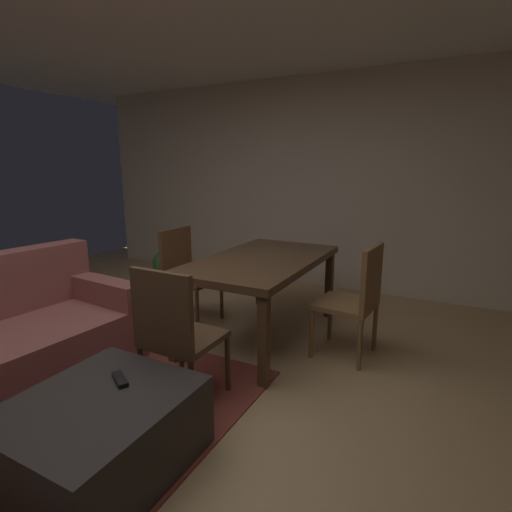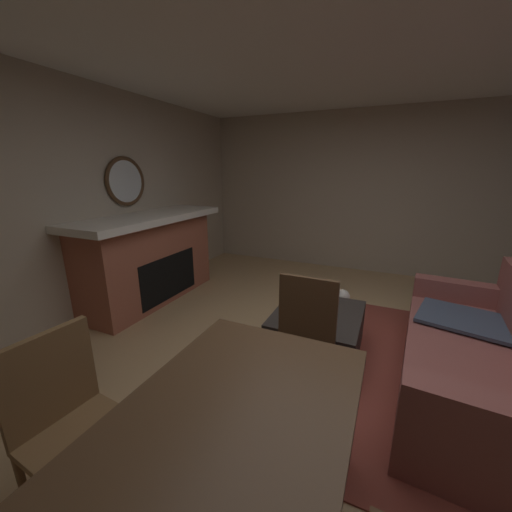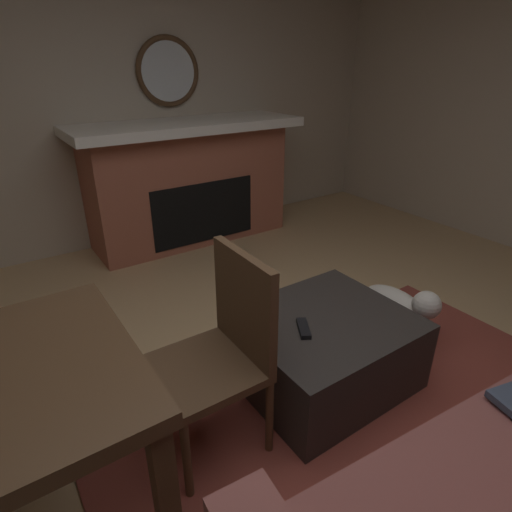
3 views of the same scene
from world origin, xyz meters
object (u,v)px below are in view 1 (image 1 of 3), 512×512
(tv_remote, at_px, (120,379))
(potted_plant, at_px, (165,267))
(dining_chair_north, at_px, (185,270))
(dining_chair_south, at_px, (357,295))
(dining_chair_west, at_px, (175,330))
(dining_table, at_px, (262,266))
(ottoman_coffee_table, at_px, (101,435))

(tv_remote, xyz_separation_m, potted_plant, (2.38, 1.71, -0.14))
(dining_chair_north, xyz_separation_m, dining_chair_south, (-0.01, -1.70, 0.00))
(dining_chair_west, height_order, dining_chair_north, same)
(dining_table, relative_size, dining_chair_north, 1.75)
(ottoman_coffee_table, bearing_deg, dining_chair_west, 1.92)
(potted_plant, bearing_deg, dining_chair_north, -129.37)
(dining_chair_west, bearing_deg, ottoman_coffee_table, -178.08)
(potted_plant, bearing_deg, dining_table, -112.58)
(ottoman_coffee_table, height_order, dining_chair_south, dining_chair_south)
(ottoman_coffee_table, distance_m, dining_chair_north, 2.06)
(dining_table, distance_m, dining_chair_south, 0.86)
(tv_remote, relative_size, dining_chair_south, 0.17)
(tv_remote, xyz_separation_m, dining_chair_south, (1.66, -0.85, 0.10))
(ottoman_coffee_table, height_order, dining_chair_west, dining_chair_west)
(ottoman_coffee_table, xyz_separation_m, potted_plant, (2.55, 1.73, 0.08))
(dining_table, bearing_deg, potted_plant, 67.42)
(tv_remote, height_order, dining_chair_west, dining_chair_west)
(tv_remote, bearing_deg, dining_table, 30.17)
(tv_remote, relative_size, potted_plant, 0.31)
(dining_table, bearing_deg, dining_chair_north, 89.80)
(dining_table, height_order, dining_chair_west, dining_chair_west)
(tv_remote, relative_size, dining_chair_west, 0.17)
(dining_chair_west, height_order, potted_plant, dining_chair_west)
(dining_table, bearing_deg, ottoman_coffee_table, -179.37)
(dining_chair_north, distance_m, dining_chair_south, 1.70)
(dining_chair_south, bearing_deg, dining_table, 89.46)
(ottoman_coffee_table, bearing_deg, tv_remote, 6.79)
(tv_remote, bearing_deg, dining_chair_west, 30.32)
(dining_table, xyz_separation_m, dining_chair_north, (0.00, 0.85, -0.14))
(tv_remote, distance_m, dining_chair_north, 1.88)
(ottoman_coffee_table, bearing_deg, potted_plant, 34.25)
(dining_chair_west, relative_size, dining_chair_north, 1.00)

